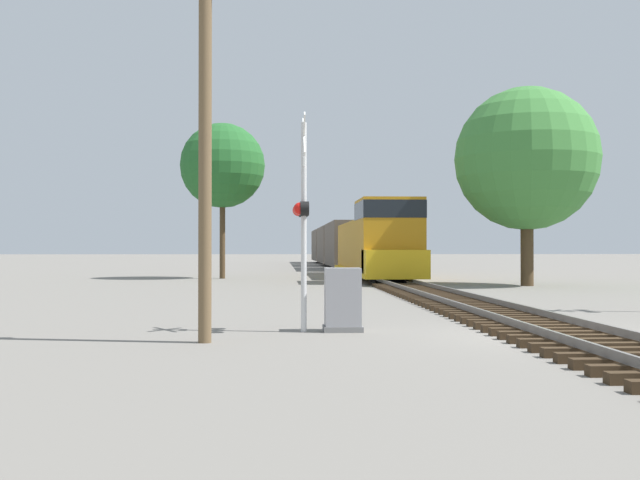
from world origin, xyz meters
The scene contains 8 objects.
ground_plane centered at (0.00, 0.00, 0.00)m, with size 400.00×400.00×0.00m, color slate.
rail_track_bed centered at (0.00, 0.00, 0.14)m, with size 2.60×160.00×0.31m.
freight_train centered at (0.00, 50.02, 1.98)m, with size 3.11×60.51×4.26m.
crossing_signal_near centered at (-5.07, 1.20, 2.54)m, with size 0.33×1.00×4.61m.
relay_cabinet centered at (-4.21, 1.29, 0.67)m, with size 0.83×0.66×1.36m.
utility_pole centered at (-6.96, -0.47, 3.79)m, with size 1.80×0.25×7.25m.
tree_far_right centered at (6.09, 19.93, 5.97)m, with size 6.74×6.74×9.36m.
tree_mid_background centered at (-8.87, 29.12, 6.58)m, with size 4.94×4.94×9.06m.
Camera 1 is at (-5.56, -14.65, 1.78)m, focal length 42.00 mm.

